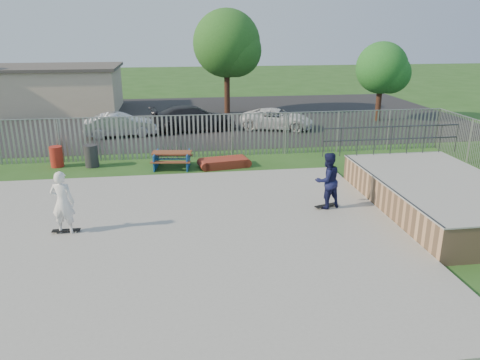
{
  "coord_description": "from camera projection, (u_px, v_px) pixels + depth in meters",
  "views": [
    {
      "loc": [
        0.9,
        -12.37,
        5.92
      ],
      "look_at": [
        2.98,
        2.0,
        1.1
      ],
      "focal_mm": 35.0,
      "sensor_mm": 36.0,
      "label": 1
    }
  ],
  "objects": [
    {
      "name": "skateboard_a",
      "position": [
        326.0,
        206.0,
        15.57
      ],
      "size": [
        0.82,
        0.44,
        0.08
      ],
      "rotation": [
        0.0,
        0.0,
        0.32
      ],
      "color": "black",
      "rests_on": "concrete_slab"
    },
    {
      "name": "picnic_table",
      "position": [
        172.0,
        160.0,
        20.31
      ],
      "size": [
        1.85,
        1.59,
        0.71
      ],
      "rotation": [
        0.0,
        0.0,
        -0.13
      ],
      "color": "brown",
      "rests_on": "ground"
    },
    {
      "name": "car_dark",
      "position": [
        193.0,
        118.0,
        27.35
      ],
      "size": [
        5.16,
        2.65,
        1.43
      ],
      "primitive_type": "imported",
      "rotation": [
        0.0,
        0.0,
        1.7
      ],
      "color": "black",
      "rests_on": "parking_lot"
    },
    {
      "name": "trash_bin_grey",
      "position": [
        91.0,
        156.0,
        20.42
      ],
      "size": [
        0.58,
        0.58,
        0.97
      ],
      "primitive_type": "cylinder",
      "color": "#2A2A2D",
      "rests_on": "ground"
    },
    {
      "name": "tree_mid",
      "position": [
        227.0,
        44.0,
        31.62
      ],
      "size": [
        4.56,
        4.56,
        7.04
      ],
      "color": "#41251A",
      "rests_on": "ground"
    },
    {
      "name": "quarter_pipe",
      "position": [
        439.0,
        196.0,
        15.46
      ],
      "size": [
        5.5,
        7.05,
        2.19
      ],
      "color": "tan",
      "rests_on": "ground"
    },
    {
      "name": "skateboard_b",
      "position": [
        66.0,
        231.0,
        13.68
      ],
      "size": [
        0.8,
        0.21,
        0.08
      ],
      "rotation": [
        0.0,
        0.0,
        -0.02
      ],
      "color": "black",
      "rests_on": "concrete_slab"
    },
    {
      "name": "ground",
      "position": [
        147.0,
        243.0,
        13.37
      ],
      "size": [
        120.0,
        120.0,
        0.0
      ],
      "primitive_type": "plane",
      "color": "#27521C",
      "rests_on": "ground"
    },
    {
      "name": "trash_bin_red",
      "position": [
        57.0,
        157.0,
        20.43
      ],
      "size": [
        0.55,
        0.55,
        0.91
      ],
      "primitive_type": "cylinder",
      "color": "#A52319",
      "rests_on": "ground"
    },
    {
      "name": "concrete_slab",
      "position": [
        147.0,
        241.0,
        13.34
      ],
      "size": [
        15.0,
        12.0,
        0.15
      ],
      "primitive_type": "cube",
      "color": "#979792",
      "rests_on": "ground"
    },
    {
      "name": "parking_lot",
      "position": [
        160.0,
        118.0,
        31.21
      ],
      "size": [
        40.0,
        18.0,
        0.02
      ],
      "primitive_type": "cube",
      "color": "black",
      "rests_on": "ground"
    },
    {
      "name": "funbox",
      "position": [
        224.0,
        163.0,
        20.49
      ],
      "size": [
        2.0,
        1.23,
        0.37
      ],
      "rotation": [
        0.0,
        0.0,
        0.17
      ],
      "color": "maroon",
      "rests_on": "ground"
    },
    {
      "name": "skater_white",
      "position": [
        63.0,
        202.0,
        13.4
      ],
      "size": [
        0.76,
        0.57,
        1.87
      ],
      "primitive_type": "imported",
      "rotation": [
        0.0,
        0.0,
        2.95
      ],
      "color": "white",
      "rests_on": "concrete_slab"
    },
    {
      "name": "skater_navy",
      "position": [
        327.0,
        181.0,
        15.29
      ],
      "size": [
        1.09,
        0.96,
        1.87
      ],
      "primitive_type": "imported",
      "rotation": [
        0.0,
        0.0,
        3.46
      ],
      "color": "#141740",
      "rests_on": "concrete_slab"
    },
    {
      "name": "building",
      "position": [
        46.0,
        89.0,
        33.38
      ],
      "size": [
        10.4,
        6.4,
        3.2
      ],
      "color": "beige",
      "rests_on": "ground"
    },
    {
      "name": "tree_right",
      "position": [
        382.0,
        68.0,
        29.42
      ],
      "size": [
        3.23,
        3.23,
        4.99
      ],
      "color": "#41251A",
      "rests_on": "ground"
    },
    {
      "name": "car_silver",
      "position": [
        120.0,
        125.0,
        25.92
      ],
      "size": [
        4.09,
        1.9,
        1.3
      ],
      "primitive_type": "imported",
      "rotation": [
        0.0,
        0.0,
        1.71
      ],
      "color": "silver",
      "rests_on": "parking_lot"
    },
    {
      "name": "car_white",
      "position": [
        277.0,
        119.0,
        27.78
      ],
      "size": [
        4.72,
        3.23,
        1.2
      ],
      "primitive_type": "imported",
      "rotation": [
        0.0,
        0.0,
        1.26
      ],
      "color": "white",
      "rests_on": "parking_lot"
    },
    {
      "name": "fence",
      "position": [
        178.0,
        163.0,
        17.49
      ],
      "size": [
        26.04,
        16.02,
        2.0
      ],
      "color": "gray",
      "rests_on": "ground"
    }
  ]
}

